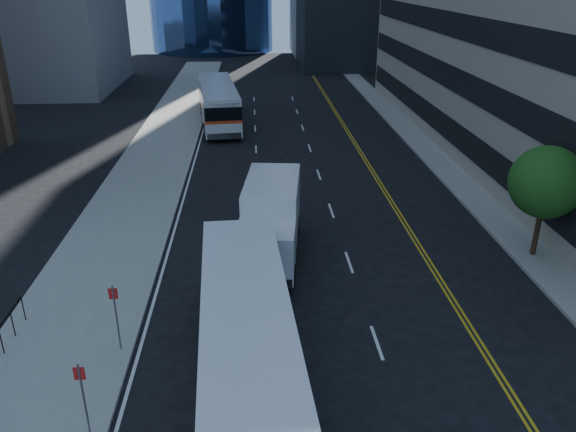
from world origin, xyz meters
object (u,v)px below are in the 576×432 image
object	(u,v)px
street_tree	(546,182)
box_truck	(271,220)
bus_front	(247,344)
bus_rear	(218,102)

from	to	relation	value
street_tree	box_truck	bearing A→B (deg)	175.25
bus_front	box_truck	bearing A→B (deg)	80.29
bus_rear	box_truck	bearing A→B (deg)	-88.30
bus_front	bus_rear	world-z (taller)	bus_rear
bus_front	box_truck	world-z (taller)	box_truck
street_tree	box_truck	world-z (taller)	street_tree
bus_front	box_truck	distance (m)	9.22
bus_front	bus_rear	xyz separation A→B (m)	(-2.58, 34.11, 0.10)
street_tree	box_truck	size ratio (longest dim) A/B	0.71
street_tree	bus_front	size ratio (longest dim) A/B	0.41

